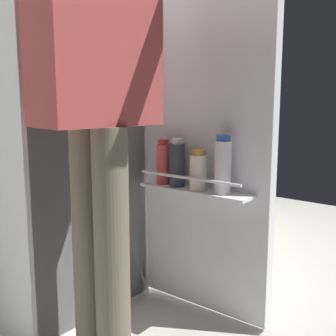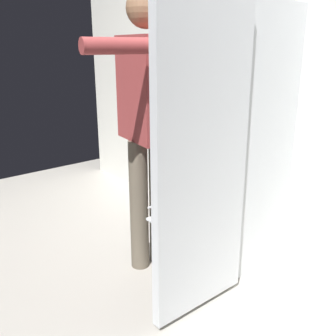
% 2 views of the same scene
% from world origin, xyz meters
% --- Properties ---
extents(ground_plane, '(5.27, 5.27, 0.00)m').
position_xyz_m(ground_plane, '(0.00, 0.00, 0.00)').
color(ground_plane, '#B7B2A8').
extents(kitchen_wall, '(4.40, 0.10, 2.57)m').
position_xyz_m(kitchen_wall, '(0.00, 0.86, 1.29)').
color(kitchen_wall, silver).
rests_on(kitchen_wall, ground_plane).
extents(refrigerator, '(0.71, 1.19, 1.67)m').
position_xyz_m(refrigerator, '(0.03, 0.48, 0.83)').
color(refrigerator, silver).
rests_on(refrigerator, ground_plane).
extents(person, '(0.55, 0.77, 1.74)m').
position_xyz_m(person, '(-0.19, 0.01, 1.05)').
color(person, '#665B4C').
rests_on(person, ground_plane).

